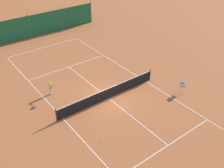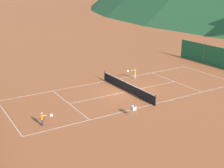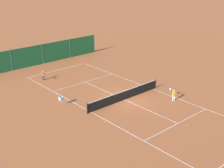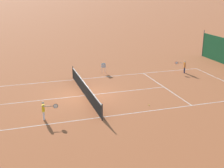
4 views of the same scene
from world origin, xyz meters
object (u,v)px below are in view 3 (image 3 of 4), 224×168
at_px(tennis_ball_by_net_left, 187,125).
at_px(ball_hopper, 61,99).
at_px(tennis_ball_service_box, 123,81).
at_px(player_far_baseline, 43,75).
at_px(tennis_net, 125,95).
at_px(player_near_baseline, 174,94).
at_px(tennis_ball_alley_right, 104,122).

height_order(tennis_ball_by_net_left, ball_hopper, ball_hopper).
xyz_separation_m(tennis_ball_service_box, tennis_ball_by_net_left, (2.87, 10.72, 0.00)).
height_order(player_far_baseline, tennis_ball_by_net_left, player_far_baseline).
relative_size(tennis_net, player_far_baseline, 8.16).
height_order(tennis_net, player_near_baseline, player_near_baseline).
relative_size(tennis_ball_alley_right, ball_hopper, 0.07).
distance_m(tennis_ball_alley_right, ball_hopper, 5.22).
bearing_deg(tennis_ball_service_box, player_far_baseline, -44.82).
xyz_separation_m(player_far_baseline, ball_hopper, (2.18, 7.03, -0.00)).
relative_size(player_near_baseline, tennis_ball_by_net_left, 17.40).
bearing_deg(tennis_ball_service_box, tennis_ball_by_net_left, 75.03).
xyz_separation_m(player_far_baseline, player_near_baseline, (-6.50, 13.24, 0.01)).
xyz_separation_m(player_near_baseline, tennis_ball_by_net_left, (3.01, 3.79, -0.64)).
distance_m(tennis_net, tennis_ball_alley_right, 4.91).
relative_size(tennis_net, tennis_ball_service_box, 139.09).
xyz_separation_m(tennis_net, ball_hopper, (5.30, -2.95, 0.16)).
bearing_deg(player_far_baseline, tennis_ball_alley_right, 84.05).
distance_m(player_far_baseline, player_near_baseline, 14.75).
height_order(tennis_net, tennis_ball_alley_right, tennis_net).
relative_size(player_far_baseline, tennis_ball_by_net_left, 17.04).
relative_size(tennis_ball_service_box, ball_hopper, 0.07).
bearing_deg(tennis_ball_service_box, player_near_baseline, 91.20).
distance_m(player_far_baseline, ball_hopper, 7.36).
bearing_deg(tennis_ball_by_net_left, player_far_baseline, -78.41).
distance_m(tennis_ball_by_net_left, ball_hopper, 11.52).
height_order(player_far_baseline, player_near_baseline, player_near_baseline).
relative_size(tennis_ball_service_box, tennis_ball_alley_right, 1.00).
bearing_deg(tennis_net, tennis_ball_by_net_left, 92.97).
relative_size(tennis_net, tennis_ball_alley_right, 139.09).
height_order(player_far_baseline, tennis_ball_alley_right, player_far_baseline).
bearing_deg(ball_hopper, tennis_ball_service_box, -175.24).
distance_m(tennis_net, tennis_ball_service_box, 4.90).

